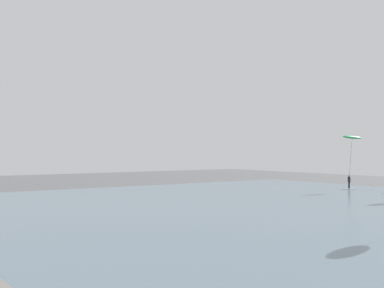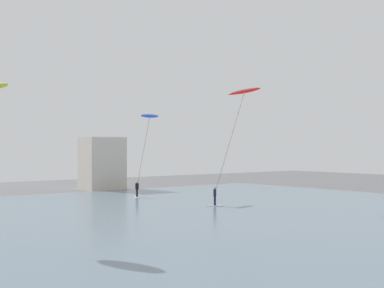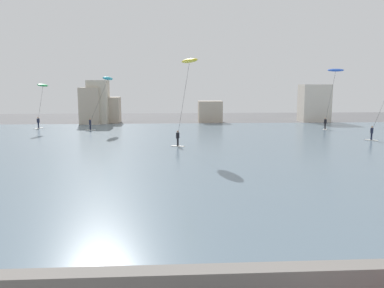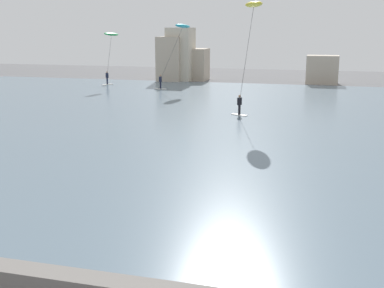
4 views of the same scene
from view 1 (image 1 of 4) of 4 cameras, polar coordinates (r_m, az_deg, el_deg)
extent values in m
cube|color=silver|center=(62.75, 17.61, -4.91)|extent=(1.13, 1.41, 0.06)
cylinder|color=#191E33|center=(62.72, 17.60, -4.53)|extent=(0.20, 0.20, 0.78)
cube|color=#191E33|center=(62.68, 17.60, -3.90)|extent=(0.40, 0.37, 0.60)
sphere|color=#9E7051|center=(62.65, 17.60, -3.53)|extent=(0.20, 0.20, 0.20)
cylinder|color=#333333|center=(61.74, 17.76, -1.70)|extent=(1.33, 1.16, 4.95)
ellipsoid|color=green|center=(60.91, 17.93, 0.75)|extent=(1.37, 2.92, 0.62)
camera|label=2|loc=(27.31, -38.35, 0.44)|focal=52.34mm
camera|label=3|loc=(20.15, -57.01, 4.39)|focal=36.66mm
camera|label=4|loc=(13.06, -64.83, 9.18)|focal=45.86mm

